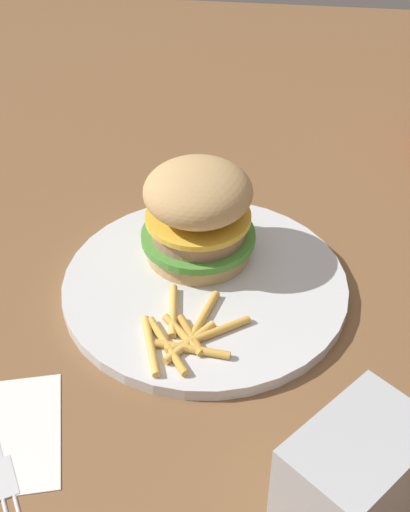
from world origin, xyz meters
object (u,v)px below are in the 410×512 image
Objects in this scene: sandwich at (198,212)px; napkin_dispenser at (351,491)px; plate at (205,285)px; fries_pile at (184,335)px.

napkin_dispenser is at bearing -154.42° from sandwich.
fries_pile is (-0.08, 0.01, 0.01)m from plate.
napkin_dispenser reaches higher than plate.
plate is at bearing -164.35° from sandwich.
fries_pile is 0.21m from napkin_dispenser.
plate is 0.27m from napkin_dispenser.
plate is 0.08m from fries_pile.
fries_pile is at bearing -178.62° from sandwich.
sandwich is 1.02× the size of napkin_dispenser.
sandwich is at bearing 1.38° from fries_pile.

